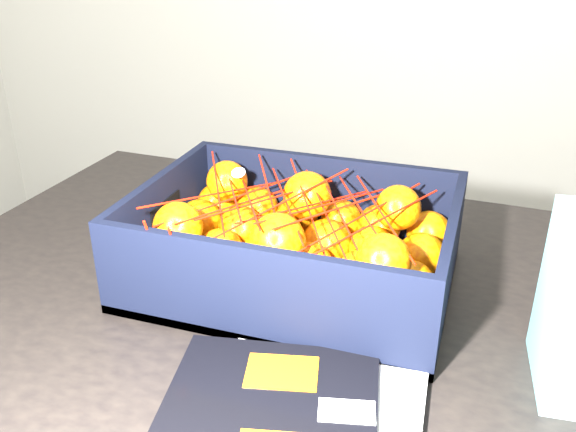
% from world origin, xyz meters
% --- Properties ---
extents(table, '(1.22, 0.84, 0.75)m').
position_xyz_m(table, '(0.07, 0.30, 0.65)').
color(table, black).
rests_on(table, ground).
extents(produce_crate, '(0.41, 0.31, 0.13)m').
position_xyz_m(produce_crate, '(0.00, 0.35, 0.79)').
color(produce_crate, '#8C5B40').
rests_on(produce_crate, table).
extents(clementine_heap, '(0.39, 0.28, 0.12)m').
position_xyz_m(clementine_heap, '(-0.00, 0.35, 0.81)').
color(clementine_heap, '#D86204').
rests_on(clementine_heap, produce_crate).
extents(mesh_net, '(0.34, 0.27, 0.09)m').
position_xyz_m(mesh_net, '(-0.00, 0.35, 0.86)').
color(mesh_net, '#B61306').
rests_on(mesh_net, clementine_heap).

